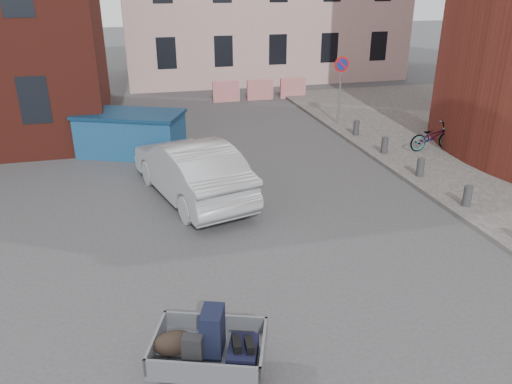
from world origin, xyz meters
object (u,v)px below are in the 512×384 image
object	(u,v)px
bicycle	(432,137)
trailer	(208,347)
dumpster	(131,133)
silver_car	(191,169)

from	to	relation	value
bicycle	trailer	bearing A→B (deg)	128.93
dumpster	bicycle	xyz separation A→B (m)	(9.90, -2.43, -0.15)
trailer	silver_car	world-z (taller)	silver_car
dumpster	trailer	bearing A→B (deg)	-62.09
silver_car	bicycle	distance (m)	8.62
trailer	bicycle	size ratio (longest dim) A/B	1.15
trailer	dumpster	xyz separation A→B (m)	(-0.78, 11.00, 0.12)
trailer	silver_car	size ratio (longest dim) A/B	0.41
dumpster	bicycle	world-z (taller)	dumpster
dumpster	silver_car	distance (m)	4.39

